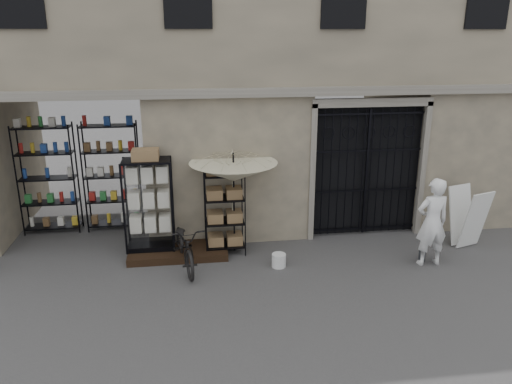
{
  "coord_description": "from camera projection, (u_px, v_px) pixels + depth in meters",
  "views": [
    {
      "loc": [
        -2.12,
        -7.98,
        4.4
      ],
      "look_at": [
        -0.8,
        1.4,
        1.35
      ],
      "focal_mm": 35.0,
      "sensor_mm": 36.0,
      "label": 1
    }
  ],
  "objects": [
    {
      "name": "main_building",
      "position": [
        275.0,
        27.0,
        11.54
      ],
      "size": [
        14.0,
        4.0,
        9.0
      ],
      "primitive_type": "cube",
      "color": "gray",
      "rests_on": "ground"
    },
    {
      "name": "display_cabinet",
      "position": [
        149.0,
        209.0,
        10.06
      ],
      "size": [
        1.0,
        0.7,
        2.02
      ],
      "rotation": [
        0.0,
        0.0,
        -0.13
      ],
      "color": "black",
      "rests_on": "step_platform"
    },
    {
      "name": "ground",
      "position": [
        310.0,
        283.0,
        9.15
      ],
      "size": [
        80.0,
        80.0,
        0.0
      ],
      "primitive_type": "plane",
      "color": "black",
      "rests_on": "ground"
    },
    {
      "name": "steel_bollard",
      "position": [
        423.0,
        244.0,
        9.94
      ],
      "size": [
        0.16,
        0.16,
        0.73
      ],
      "primitive_type": "cylinder",
      "rotation": [
        0.0,
        0.0,
        -0.27
      ],
      "color": "#42474D",
      "rests_on": "ground"
    },
    {
      "name": "easel_sign",
      "position": [
        468.0,
        217.0,
        10.57
      ],
      "size": [
        0.78,
        0.84,
        1.26
      ],
      "rotation": [
        0.0,
        0.0,
        0.31
      ],
      "color": "silver",
      "rests_on": "ground"
    },
    {
      "name": "iron_gate",
      "position": [
        364.0,
        169.0,
        11.07
      ],
      "size": [
        2.5,
        0.21,
        3.0
      ],
      "color": "black",
      "rests_on": "ground"
    },
    {
      "name": "white_bucket",
      "position": [
        279.0,
        260.0,
        9.76
      ],
      "size": [
        0.28,
        0.28,
        0.27
      ],
      "primitive_type": "cylinder",
      "rotation": [
        0.0,
        0.0,
        -0.03
      ],
      "color": "silver",
      "rests_on": "ground"
    },
    {
      "name": "wire_rack",
      "position": [
        225.0,
        212.0,
        10.22
      ],
      "size": [
        0.84,
        0.64,
        1.8
      ],
      "rotation": [
        0.0,
        0.0,
        0.1
      ],
      "color": "black",
      "rests_on": "ground"
    },
    {
      "name": "market_umbrella",
      "position": [
        233.0,
        167.0,
        9.98
      ],
      "size": [
        1.98,
        2.0,
        2.53
      ],
      "rotation": [
        0.0,
        0.0,
        0.33
      ],
      "color": "black",
      "rests_on": "ground"
    },
    {
      "name": "shopkeeper",
      "position": [
        427.0,
        264.0,
        9.92
      ],
      "size": [
        0.73,
        1.8,
        0.42
      ],
      "primitive_type": "imported",
      "rotation": [
        0.0,
        0.0,
        3.19
      ],
      "color": "white",
      "rests_on": "ground"
    },
    {
      "name": "shop_shelving",
      "position": [
        80.0,
        178.0,
        11.28
      ],
      "size": [
        2.7,
        0.5,
        2.5
      ],
      "primitive_type": "cube",
      "color": "black",
      "rests_on": "ground"
    },
    {
      "name": "bicycle",
      "position": [
        186.0,
        267.0,
        9.79
      ],
      "size": [
        0.76,
        1.01,
        1.76
      ],
      "primitive_type": "imported",
      "rotation": [
        0.0,
        0.0,
        0.17
      ],
      "color": "black",
      "rests_on": "ground"
    },
    {
      "name": "step_platform",
      "position": [
        178.0,
        252.0,
        10.27
      ],
      "size": [
        2.0,
        0.9,
        0.15
      ],
      "primitive_type": "cube",
      "color": "black",
      "rests_on": "ground"
    },
    {
      "name": "shop_recess",
      "position": [
        77.0,
        173.0,
        10.74
      ],
      "size": [
        3.0,
        1.7,
        3.0
      ],
      "primitive_type": "cube",
      "color": "black",
      "rests_on": "ground"
    }
  ]
}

